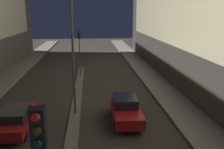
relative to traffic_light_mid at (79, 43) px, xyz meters
The scene contains 5 objects.
median_strip 10.90m from the traffic_light_mid, 90.00° to the right, with size 0.74×28.98×0.11m.
traffic_light_mid is the anchor object (origin of this frame).
street_lamp 11.00m from the traffic_light_mid, 90.00° to the right, with size 0.51×0.51×8.65m.
car_left_lane 13.82m from the traffic_light_mid, 104.74° to the right, with size 1.76×4.55×1.47m.
car_right_lane 13.04m from the traffic_light_mid, 74.33° to the right, with size 1.76×4.40×1.60m.
Camera 1 is at (1.13, -1.86, 7.14)m, focal length 40.00 mm.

